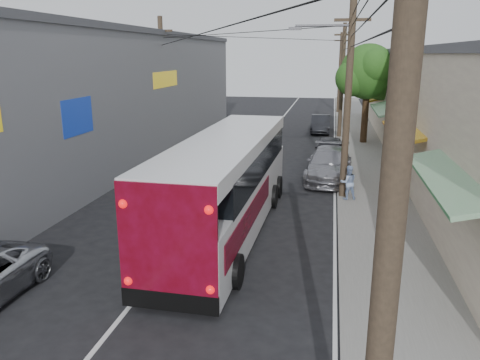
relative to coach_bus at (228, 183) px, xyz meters
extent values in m
cube|color=slate|center=(5.25, 11.51, -1.64)|extent=(3.00, 80.00, 0.12)
cube|color=beige|center=(9.75, 13.51, 1.30)|extent=(6.00, 40.00, 6.00)
cube|color=#4C4C51|center=(9.75, 13.51, 4.40)|extent=(6.20, 40.00, 0.30)
cube|color=#19742D|center=(6.45, -2.49, 1.20)|extent=(1.39, 6.00, 0.46)
cube|color=#C25716|center=(6.45, 5.51, 1.20)|extent=(1.39, 6.00, 0.46)
cube|color=#19742D|center=(6.45, 13.51, 1.20)|extent=(1.39, 6.00, 0.46)
cube|color=#C25716|center=(6.45, 21.51, 1.20)|extent=(1.39, 6.00, 0.46)
cube|color=#19742D|center=(6.45, 29.51, 1.20)|extent=(1.39, 6.00, 0.46)
cube|color=slate|center=(-9.75, 9.51, 1.80)|extent=(7.00, 36.00, 7.00)
cube|color=#4C4C51|center=(-9.75, 9.51, 5.40)|extent=(7.20, 36.00, 0.30)
cube|color=#1433A5|center=(-6.30, 1.51, 1.90)|extent=(0.12, 2.20, 1.40)
cube|color=yellow|center=(-6.30, 11.51, 2.80)|extent=(0.12, 4.00, 0.90)
cylinder|color=#473828|center=(3.95, -10.49, 2.30)|extent=(0.28, 0.28, 8.00)
cylinder|color=#473828|center=(3.95, 4.51, 2.30)|extent=(0.28, 0.28, 8.00)
cube|color=#473828|center=(3.95, 4.51, 5.50)|extent=(1.40, 0.12, 0.12)
cylinder|color=#473828|center=(3.95, 19.51, 2.30)|extent=(0.28, 0.28, 8.00)
cube|color=#473828|center=(3.95, 19.51, 5.50)|extent=(1.40, 0.12, 0.12)
cylinder|color=#473828|center=(3.95, 34.51, 2.30)|extent=(0.28, 0.28, 8.00)
cube|color=#473828|center=(3.95, 34.51, 5.50)|extent=(1.40, 0.12, 0.12)
cylinder|color=#473828|center=(-6.45, 11.51, 2.30)|extent=(0.28, 0.28, 8.00)
cube|color=#473828|center=(-6.45, 11.51, 5.50)|extent=(1.40, 0.12, 0.12)
cylinder|color=#59595E|center=(2.85, 4.51, 5.30)|extent=(2.20, 0.10, 0.10)
cube|color=#59595E|center=(1.75, 4.51, 5.20)|extent=(0.50, 0.18, 0.12)
cylinder|color=#3F2B19|center=(5.55, 17.51, 0.30)|extent=(0.44, 0.44, 4.00)
sphere|color=#184913|center=(5.55, 17.51, 3.10)|extent=(3.60, 3.60, 3.60)
sphere|color=#184913|center=(6.55, 18.11, 2.50)|extent=(2.60, 2.60, 2.60)
sphere|color=#184913|center=(4.65, 17.11, 2.70)|extent=(2.40, 2.40, 2.40)
sphere|color=#184913|center=(5.95, 16.51, 3.50)|extent=(2.20, 2.20, 2.20)
sphere|color=#184913|center=(5.25, 18.41, 3.30)|extent=(2.00, 2.00, 2.00)
cube|color=silver|center=(0.00, -0.10, -0.62)|extent=(2.57, 11.33, 1.79)
cube|color=black|center=(0.01, 0.37, 0.69)|extent=(2.55, 9.45, 0.94)
cube|color=silver|center=(0.00, -0.10, 1.35)|extent=(2.57, 11.33, 0.47)
cube|color=maroon|center=(-0.11, -5.76, 0.18)|extent=(2.33, 0.12, 2.73)
cube|color=black|center=(-0.11, -5.76, -1.28)|extent=(2.35, 0.14, 0.47)
sphere|color=red|center=(-1.10, -5.76, -0.86)|extent=(0.21, 0.21, 0.21)
sphere|color=red|center=(0.87, -5.80, -0.86)|extent=(0.21, 0.21, 0.21)
sphere|color=red|center=(-1.10, -5.76, 1.02)|extent=(0.21, 0.21, 0.21)
sphere|color=red|center=(0.87, -5.80, 1.02)|extent=(0.21, 0.21, 0.21)
cylinder|color=black|center=(-1.25, -4.02, -1.23)|extent=(0.30, 0.95, 0.94)
cylinder|color=black|center=(1.10, -4.07, -1.23)|extent=(0.30, 0.95, 0.94)
cylinder|color=black|center=(-1.12, 2.75, -1.23)|extent=(0.30, 0.95, 0.94)
cylinder|color=black|center=(1.23, 2.70, -1.23)|extent=(0.30, 0.95, 0.94)
cylinder|color=black|center=(-1.10, 4.16, -1.23)|extent=(0.30, 0.95, 0.94)
cylinder|color=black|center=(1.26, 4.11, -1.23)|extent=(0.30, 0.95, 0.94)
imported|color=gray|center=(3.35, 7.55, -0.95)|extent=(2.33, 5.26, 1.50)
imported|color=#25252A|center=(3.35, 11.51, -1.02)|extent=(1.65, 4.05, 1.38)
imported|color=#222327|center=(2.55, 21.68, -1.03)|extent=(1.45, 4.08, 1.34)
imported|color=#D06EA4|center=(5.58, 1.25, -0.76)|extent=(0.71, 0.59, 1.65)
imported|color=#98B1DE|center=(4.15, 4.07, -0.88)|extent=(0.80, 0.69, 1.41)
camera|label=1|loc=(3.33, -14.94, 4.24)|focal=35.00mm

